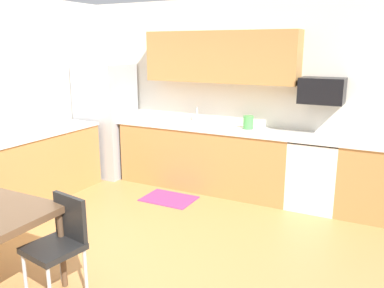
# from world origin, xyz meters

# --- Properties ---
(ground_plane) EXTENTS (12.00, 12.00, 0.00)m
(ground_plane) POSITION_xyz_m (0.00, 0.00, 0.00)
(ground_plane) COLOR #B77F47
(wall_back) EXTENTS (5.80, 0.10, 2.70)m
(wall_back) POSITION_xyz_m (0.00, 2.65, 1.35)
(wall_back) COLOR silver
(wall_back) RESTS_ON ground
(cabinet_run_back) EXTENTS (2.55, 0.60, 0.90)m
(cabinet_run_back) POSITION_xyz_m (-0.47, 2.30, 0.45)
(cabinet_run_back) COLOR #AD7A42
(cabinet_run_back) RESTS_ON ground
(cabinet_run_back_right) EXTENTS (1.00, 0.60, 0.90)m
(cabinet_run_back_right) POSITION_xyz_m (1.90, 2.30, 0.45)
(cabinet_run_back_right) COLOR #AD7A42
(cabinet_run_back_right) RESTS_ON ground
(cabinet_run_left) EXTENTS (0.60, 2.00, 0.90)m
(cabinet_run_left) POSITION_xyz_m (-2.30, 0.80, 0.45)
(cabinet_run_left) COLOR #AD7A42
(cabinet_run_left) RESTS_ON ground
(countertop_back) EXTENTS (4.80, 0.64, 0.04)m
(countertop_back) POSITION_xyz_m (0.00, 2.30, 0.92)
(countertop_back) COLOR silver
(countertop_back) RESTS_ON cabinet_run_back
(countertop_left) EXTENTS (0.64, 2.00, 0.04)m
(countertop_left) POSITION_xyz_m (-2.30, 0.80, 0.92)
(countertop_left) COLOR silver
(countertop_left) RESTS_ON cabinet_run_left
(upper_cabinets_back) EXTENTS (2.20, 0.34, 0.70)m
(upper_cabinets_back) POSITION_xyz_m (-0.30, 2.43, 1.90)
(upper_cabinets_back) COLOR #AD7A42
(refrigerator) EXTENTS (0.76, 0.70, 1.77)m
(refrigerator) POSITION_xyz_m (-2.18, 2.22, 0.89)
(refrigerator) COLOR #9EA0A5
(refrigerator) RESTS_ON ground
(oven_range) EXTENTS (0.60, 0.60, 0.91)m
(oven_range) POSITION_xyz_m (1.10, 2.30, 0.46)
(oven_range) COLOR white
(oven_range) RESTS_ON ground
(microwave) EXTENTS (0.54, 0.36, 0.32)m
(microwave) POSITION_xyz_m (1.10, 2.40, 1.50)
(microwave) COLOR black
(sink_basin) EXTENTS (0.48, 0.40, 0.14)m
(sink_basin) POSITION_xyz_m (-0.68, 2.30, 0.88)
(sink_basin) COLOR #A5A8AD
(sink_basin) RESTS_ON countertop_back
(sink_faucet) EXTENTS (0.02, 0.02, 0.24)m
(sink_faucet) POSITION_xyz_m (-0.68, 2.48, 1.04)
(sink_faucet) COLOR #B2B5BA
(sink_faucet) RESTS_ON countertop_back
(chair_near_table) EXTENTS (0.46, 0.46, 0.85)m
(chair_near_table) POSITION_xyz_m (-0.39, -0.61, 0.50)
(chair_near_table) COLOR black
(chair_near_table) RESTS_ON ground
(floor_mat) EXTENTS (0.70, 0.50, 0.01)m
(floor_mat) POSITION_xyz_m (-0.69, 1.65, 0.01)
(floor_mat) COLOR #CC3372
(floor_mat) RESTS_ON ground
(kettle) EXTENTS (0.14, 0.14, 0.20)m
(kettle) POSITION_xyz_m (0.17, 2.35, 1.02)
(kettle) COLOR #4CA54C
(kettle) RESTS_ON countertop_back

